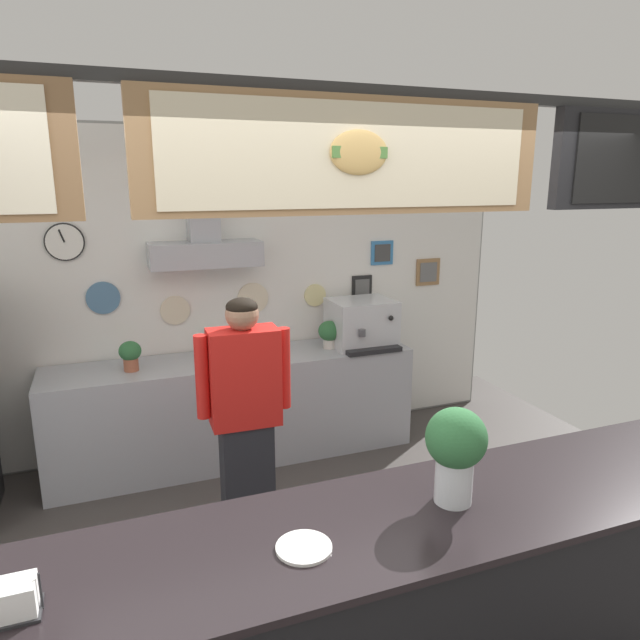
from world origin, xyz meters
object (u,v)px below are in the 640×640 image
object	(u,v)px
napkin_holder	(18,599)
condiment_plate	(304,547)
potted_basil	(330,333)
potted_oregano	(130,354)
shop_worker	(246,420)
basil_vase	(455,451)
potted_thyme	(212,345)
espresso_machine	(362,323)

from	to	relation	value
napkin_holder	condiment_plate	xyz separation A→B (m)	(0.89, -0.01, -0.04)
potted_basil	potted_oregano	distance (m)	1.65
shop_worker	basil_vase	bearing A→B (deg)	110.47
shop_worker	potted_thyme	bearing A→B (deg)	-90.09
shop_worker	potted_basil	size ratio (longest dim) A/B	6.78
potted_basil	basil_vase	xyz separation A→B (m)	(-0.56, -2.72, 0.26)
potted_basil	potted_thyme	size ratio (longest dim) A/B	1.08
shop_worker	napkin_holder	xyz separation A→B (m)	(-1.05, -1.53, 0.22)
napkin_holder	potted_oregano	bearing A→B (deg)	80.66
potted_basil	espresso_machine	bearing A→B (deg)	-1.75
potted_thyme	napkin_holder	xyz separation A→B (m)	(-1.09, -2.82, 0.10)
potted_oregano	shop_worker	bearing A→B (deg)	-64.48
espresso_machine	shop_worker	bearing A→B (deg)	-137.23
basil_vase	napkin_holder	xyz separation A→B (m)	(-1.55, -0.07, -0.17)
shop_worker	potted_oregano	xyz separation A→B (m)	(-0.59, 1.24, 0.13)
potted_oregano	condiment_plate	size ratio (longest dim) A/B	1.18
potted_basil	napkin_holder	distance (m)	3.49
espresso_machine	potted_thyme	bearing A→B (deg)	178.41
basil_vase	napkin_holder	world-z (taller)	basil_vase
shop_worker	napkin_holder	world-z (taller)	shop_worker
shop_worker	basil_vase	distance (m)	1.59
espresso_machine	basil_vase	distance (m)	2.85
napkin_holder	espresso_machine	bearing A→B (deg)	49.13
espresso_machine	basil_vase	xyz separation A→B (m)	(-0.86, -2.71, 0.20)
potted_thyme	napkin_holder	world-z (taller)	napkin_holder
espresso_machine	basil_vase	world-z (taller)	basil_vase
espresso_machine	potted_thyme	xyz separation A→B (m)	(-1.32, 0.04, -0.07)
potted_basil	condiment_plate	size ratio (longest dim) A/B	1.23
napkin_holder	basil_vase	bearing A→B (deg)	2.46
shop_worker	condiment_plate	distance (m)	1.56
napkin_holder	shop_worker	bearing A→B (deg)	55.47
potted_oregano	napkin_holder	distance (m)	2.81
napkin_holder	condiment_plate	distance (m)	0.89
potted_thyme	potted_basil	bearing A→B (deg)	-1.54
shop_worker	napkin_holder	bearing A→B (deg)	57.12
basil_vase	napkin_holder	size ratio (longest dim) A/B	3.01
espresso_machine	condiment_plate	distance (m)	3.18
potted_oregano	napkin_holder	xyz separation A→B (m)	(-0.46, -2.77, 0.10)
potted_basil	basil_vase	size ratio (longest dim) A/B	0.62
shop_worker	potted_basil	world-z (taller)	shop_worker
basil_vase	condiment_plate	xyz separation A→B (m)	(-0.66, -0.08, -0.21)
potted_basil	potted_thyme	world-z (taller)	potted_basil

